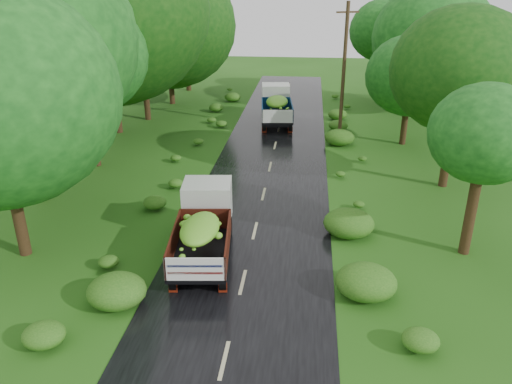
# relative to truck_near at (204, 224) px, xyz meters

# --- Properties ---
(ground) EXTENTS (120.00, 120.00, 0.00)m
(ground) POSITION_rel_truck_near_xyz_m (1.73, -5.78, -1.35)
(ground) COLOR #1E4E10
(ground) RESTS_ON ground
(road) EXTENTS (6.50, 80.00, 0.02)m
(road) POSITION_rel_truck_near_xyz_m (1.73, -0.78, -1.34)
(road) COLOR black
(road) RESTS_ON ground
(road_lines) EXTENTS (0.12, 69.60, 0.00)m
(road_lines) POSITION_rel_truck_near_xyz_m (1.73, 0.22, -1.33)
(road_lines) COLOR #BFB78C
(road_lines) RESTS_ON road
(truck_near) EXTENTS (2.60, 5.86, 2.39)m
(truck_near) POSITION_rel_truck_near_xyz_m (0.00, 0.00, 0.00)
(truck_near) COLOR black
(truck_near) RESTS_ON ground
(truck_far) EXTENTS (2.73, 6.23, 2.54)m
(truck_far) POSITION_rel_truck_near_xyz_m (1.39, 19.83, 0.09)
(truck_far) COLOR black
(truck_far) RESTS_ON ground
(utility_pole) EXTENTS (1.44, 0.73, 8.77)m
(utility_pole) POSITION_rel_truck_near_xyz_m (5.98, 16.57, 3.17)
(utility_pole) COLOR #382616
(utility_pole) RESTS_ON ground
(trees_left) EXTENTS (7.10, 35.67, 10.50)m
(trees_left) POSITION_rel_truck_near_xyz_m (-8.49, 15.35, 5.64)
(trees_left) COLOR black
(trees_left) RESTS_ON ground
(trees_right) EXTENTS (6.77, 31.61, 7.84)m
(trees_right) POSITION_rel_truck_near_xyz_m (11.23, 17.88, 4.17)
(trees_right) COLOR black
(trees_right) RESTS_ON ground
(shrubs) EXTENTS (11.90, 44.00, 0.70)m
(shrubs) POSITION_rel_truck_near_xyz_m (1.73, 8.22, -1.00)
(shrubs) COLOR #215A15
(shrubs) RESTS_ON ground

